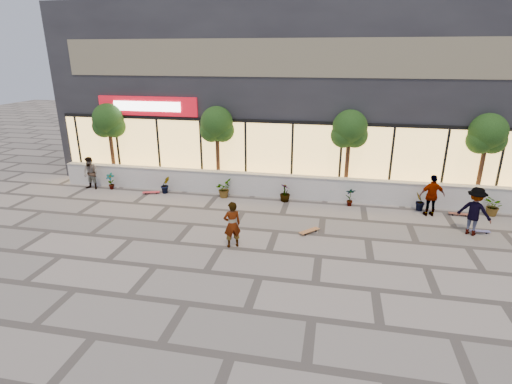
% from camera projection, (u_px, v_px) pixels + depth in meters
% --- Properties ---
extents(ground, '(80.00, 80.00, 0.00)m').
position_uv_depth(ground, '(259.00, 277.00, 11.64)').
color(ground, gray).
rests_on(ground, ground).
extents(planter_wall, '(22.00, 0.42, 1.04)m').
position_uv_depth(planter_wall, '(289.00, 186.00, 17.95)').
color(planter_wall, white).
rests_on(planter_wall, ground).
extents(retail_building, '(24.00, 9.17, 8.50)m').
position_uv_depth(retail_building, '(303.00, 91.00, 21.80)').
color(retail_building, '#232227').
rests_on(retail_building, ground).
extents(shrub_a, '(0.43, 0.29, 0.81)m').
position_uv_depth(shrub_a, '(111.00, 181.00, 19.07)').
color(shrub_a, black).
rests_on(shrub_a, ground).
extents(shrub_b, '(0.57, 0.57, 0.81)m').
position_uv_depth(shrub_b, '(165.00, 185.00, 18.54)').
color(shrub_b, black).
rests_on(shrub_b, ground).
extents(shrub_c, '(0.68, 0.77, 0.81)m').
position_uv_depth(shrub_c, '(223.00, 189.00, 18.02)').
color(shrub_c, black).
rests_on(shrub_c, ground).
extents(shrub_d, '(0.64, 0.64, 0.81)m').
position_uv_depth(shrub_d, '(285.00, 193.00, 17.50)').
color(shrub_d, black).
rests_on(shrub_d, ground).
extents(shrub_e, '(0.46, 0.35, 0.81)m').
position_uv_depth(shrub_e, '(350.00, 197.00, 16.97)').
color(shrub_e, black).
rests_on(shrub_e, ground).
extents(shrub_f, '(0.55, 0.57, 0.81)m').
position_uv_depth(shrub_f, '(420.00, 201.00, 16.45)').
color(shrub_f, black).
rests_on(shrub_f, ground).
extents(shrub_g, '(0.77, 0.84, 0.81)m').
position_uv_depth(shrub_g, '(494.00, 206.00, 15.93)').
color(shrub_g, black).
rests_on(shrub_g, ground).
extents(tree_west, '(1.60, 1.50, 3.92)m').
position_uv_depth(tree_west, '(109.00, 123.00, 19.47)').
color(tree_west, '#4D2E1B').
rests_on(tree_west, ground).
extents(tree_midwest, '(1.60, 1.50, 3.92)m').
position_uv_depth(tree_midwest, '(217.00, 126.00, 18.44)').
color(tree_midwest, '#4D2E1B').
rests_on(tree_midwest, ground).
extents(tree_mideast, '(1.60, 1.50, 3.92)m').
position_uv_depth(tree_mideast, '(350.00, 131.00, 17.32)').
color(tree_mideast, '#4D2E1B').
rests_on(tree_mideast, ground).
extents(tree_east, '(1.60, 1.50, 3.92)m').
position_uv_depth(tree_east, '(487.00, 136.00, 16.29)').
color(tree_east, '#4D2E1B').
rests_on(tree_east, ground).
extents(skater_center, '(0.70, 0.62, 1.61)m').
position_uv_depth(skater_center, '(232.00, 225.00, 13.25)').
color(skater_center, silver).
rests_on(skater_center, ground).
extents(skater_left, '(0.83, 0.68, 1.57)m').
position_uv_depth(skater_left, '(91.00, 173.00, 18.97)').
color(skater_left, '#938B5F').
rests_on(skater_left, ground).
extents(skater_right_near, '(1.06, 0.58, 1.70)m').
position_uv_depth(skater_right_near, '(432.00, 196.00, 15.81)').
color(skater_right_near, white).
rests_on(skater_right_near, ground).
extents(skater_right_far, '(1.32, 1.14, 1.78)m').
position_uv_depth(skater_right_far, '(475.00, 211.00, 14.15)').
color(skater_right_far, maroon).
rests_on(skater_right_far, ground).
extents(skateboard_center, '(0.74, 0.78, 0.10)m').
position_uv_depth(skateboard_center, '(309.00, 231.00, 14.49)').
color(skateboard_center, '#9E6033').
rests_on(skateboard_center, ground).
extents(skateboard_left, '(0.81, 0.45, 0.10)m').
position_uv_depth(skateboard_left, '(151.00, 192.00, 18.54)').
color(skateboard_left, red).
rests_on(skateboard_left, ground).
extents(skateboard_right_near, '(0.80, 0.26, 0.10)m').
position_uv_depth(skateboard_right_near, '(459.00, 214.00, 16.05)').
color(skateboard_right_near, brown).
rests_on(skateboard_right_near, ground).
extents(skateboard_right_far, '(0.72, 0.23, 0.08)m').
position_uv_depth(skateboard_right_far, '(480.00, 231.00, 14.51)').
color(skateboard_right_far, '#4D4E8E').
rests_on(skateboard_right_far, ground).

